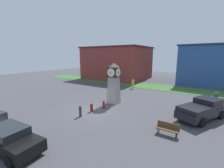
% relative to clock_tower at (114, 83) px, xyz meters
% --- Properties ---
extents(ground_plane, '(85.86, 85.86, 0.00)m').
position_rel_clock_tower_xyz_m(ground_plane, '(-0.34, -3.46, -2.48)').
color(ground_plane, '#424247').
extents(clock_tower, '(1.51, 1.61, 4.92)m').
position_rel_clock_tower_xyz_m(clock_tower, '(0.00, 0.00, 0.00)').
color(clock_tower, '#9E998F').
rests_on(clock_tower, ground_plane).
extents(bollard_near_tower, '(0.25, 0.25, 1.08)m').
position_rel_clock_tower_xyz_m(bollard_near_tower, '(-0.33, -5.40, -1.93)').
color(bollard_near_tower, '#333338').
rests_on(bollard_near_tower, ground_plane).
extents(bollard_mid_row, '(0.30, 0.30, 0.92)m').
position_rel_clock_tower_xyz_m(bollard_mid_row, '(-0.31, -3.80, -2.01)').
color(bollard_mid_row, maroon).
rests_on(bollard_mid_row, ground_plane).
extents(bollard_far_row, '(0.25, 0.25, 0.90)m').
position_rel_clock_tower_xyz_m(bollard_far_row, '(0.19, -2.37, -2.02)').
color(bollard_far_row, maroon).
rests_on(bollard_far_row, ground_plane).
extents(car_by_building, '(4.36, 2.11, 1.50)m').
position_rel_clock_tower_xyz_m(car_by_building, '(-0.11, -11.49, -1.70)').
color(car_by_building, black).
rests_on(car_by_building, ground_plane).
extents(pickup_truck, '(4.09, 5.56, 1.85)m').
position_rel_clock_tower_xyz_m(pickup_truck, '(9.40, 0.40, -1.55)').
color(pickup_truck, black).
rests_on(pickup_truck, ground_plane).
extents(bench, '(1.61, 0.55, 0.90)m').
position_rel_clock_tower_xyz_m(bench, '(7.47, -4.27, -1.95)').
color(bench, brown).
rests_on(bench, ground_plane).
extents(pedestrian_near_bench, '(0.42, 0.28, 1.71)m').
position_rel_clock_tower_xyz_m(pedestrian_near_bench, '(10.50, 5.40, -1.49)').
color(pedestrian_near_bench, '#3F3F47').
rests_on(pedestrian_near_bench, ground_plane).
extents(pedestrian_crossing_lot, '(0.43, 0.29, 1.69)m').
position_rel_clock_tower_xyz_m(pedestrian_crossing_lot, '(-1.52, 8.68, -1.51)').
color(pedestrian_crossing_lot, gold).
rests_on(pedestrian_crossing_lot, ground_plane).
extents(warehouse_blue_far, '(15.27, 12.23, 7.88)m').
position_rel_clock_tower_xyz_m(warehouse_blue_far, '(-10.57, 18.12, 1.47)').
color(warehouse_blue_far, maroon).
rests_on(warehouse_blue_far, ground_plane).
extents(storefront_low_left, '(15.79, 12.16, 7.88)m').
position_rel_clock_tower_xyz_m(storefront_low_left, '(11.70, 21.64, 1.47)').
color(storefront_low_left, '#2D5193').
rests_on(storefront_low_left, ground_plane).
extents(grass_verge_far, '(51.52, 5.26, 0.04)m').
position_rel_clock_tower_xyz_m(grass_verge_far, '(-1.30, 12.29, -2.46)').
color(grass_verge_far, '#386B2D').
rests_on(grass_verge_far, ground_plane).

